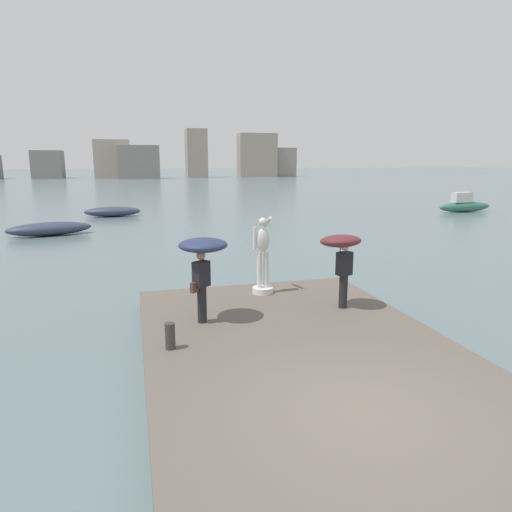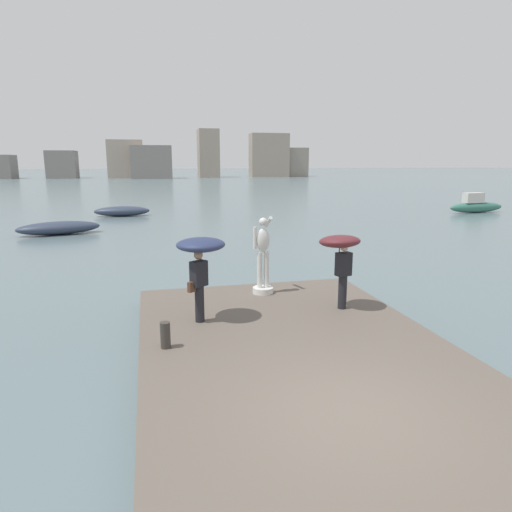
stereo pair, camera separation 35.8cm
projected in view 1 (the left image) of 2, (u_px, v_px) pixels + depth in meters
ground_plane at (167, 204)px, 44.90m from camera, size 400.00×400.00×0.00m
pier at (308, 361)px, 9.21m from camera, size 6.42×10.56×0.40m
statue_white_figure at (263, 260)px, 13.06m from camera, size 0.60×0.86×2.23m
onlooker_left at (203, 253)px, 10.62m from camera, size 1.60×1.60×2.01m
onlooker_right at (341, 249)px, 11.60m from camera, size 1.26×1.28×1.97m
mooring_bollard at (170, 336)px, 9.27m from camera, size 0.21×0.21×0.55m
boat_near at (50, 229)px, 25.87m from camera, size 4.74×2.56×0.75m
boat_mid at (112, 212)px, 34.54m from camera, size 4.11×1.39×0.75m
boat_far at (464, 205)px, 37.56m from camera, size 5.04×1.18×1.62m
distant_skyline at (146, 160)px, 110.65m from camera, size 80.84×13.48×11.77m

